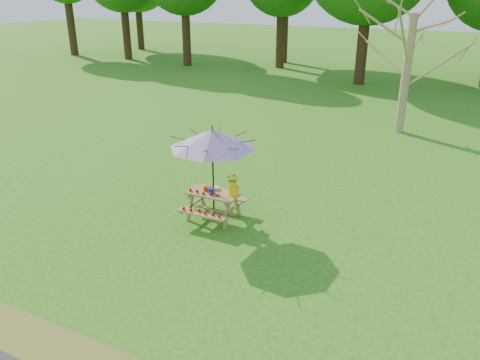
% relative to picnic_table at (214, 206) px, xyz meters
% --- Properties ---
extents(ground, '(120.00, 120.00, 0.00)m').
position_rel_picnic_table_xyz_m(ground, '(-0.86, -2.20, -0.33)').
color(ground, '#267416').
rests_on(ground, ground).
extents(drygrass_strip, '(120.00, 1.20, 0.01)m').
position_rel_picnic_table_xyz_m(drygrass_strip, '(-0.86, -5.00, -0.32)').
color(drygrass_strip, olive).
rests_on(drygrass_strip, ground).
extents(picnic_table, '(1.20, 1.32, 0.67)m').
position_rel_picnic_table_xyz_m(picnic_table, '(0.00, 0.00, 0.00)').
color(picnic_table, olive).
rests_on(picnic_table, ground).
extents(patio_umbrella, '(2.44, 2.44, 2.25)m').
position_rel_picnic_table_xyz_m(patio_umbrella, '(0.00, 0.00, 1.62)').
color(patio_umbrella, black).
rests_on(patio_umbrella, ground).
extents(produce_bins, '(0.30, 0.38, 0.13)m').
position_rel_picnic_table_xyz_m(produce_bins, '(-0.07, 0.01, 0.40)').
color(produce_bins, '#B32D0E').
rests_on(produce_bins, picnic_table).
extents(tomatoes_row, '(0.77, 0.13, 0.07)m').
position_rel_picnic_table_xyz_m(tomatoes_row, '(-0.15, -0.18, 0.38)').
color(tomatoes_row, red).
rests_on(tomatoes_row, picnic_table).
extents(flower_bucket, '(0.33, 0.28, 0.54)m').
position_rel_picnic_table_xyz_m(flower_bucket, '(0.47, 0.10, 0.63)').
color(flower_bucket, yellow).
rests_on(flower_bucket, picnic_table).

